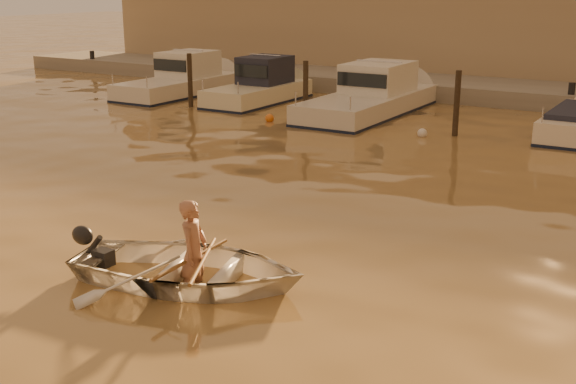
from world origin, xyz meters
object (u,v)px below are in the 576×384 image
Objects in this scene: moored_boat_0 at (180,80)px; moored_boat_2 at (369,96)px; person at (194,252)px; dinghy at (189,268)px; moored_boat_1 at (258,87)px; waterfront_building at (559,32)px.

moored_boat_0 is 8.71m from moored_boat_2.
moored_boat_0 is 0.86× the size of moored_boat_2.
dinghy is at bearing 90.00° from person.
moored_boat_0 is (-12.77, 15.35, 0.36)m from dinghy.
moored_boat_0 is 3.93m from moored_boat_1.
dinghy is 2.22× the size of person.
moored_boat_0 and moored_boat_1 have the same top height.
waterfront_building is (-0.04, 26.33, 1.86)m from person.
moored_boat_2 is at bearing -110.56° from waterfront_building.
dinghy is 19.98m from moored_boat_0.
person is at bearing -59.74° from moored_boat_1.
dinghy is 0.08× the size of waterfront_building.
moored_boat_1 is (-8.84, 15.35, 0.36)m from dinghy.
waterfront_building reaches higher than moored_boat_1.
person is 0.04× the size of waterfront_building.
waterfront_building is at bearing -15.21° from person.
person is 0.28× the size of moored_boat_1.
moored_boat_1 is at bearing -128.98° from waterfront_building.
moored_boat_1 is at bearing 14.96° from person.
person reaches higher than dinghy.
moored_boat_2 is at bearing -0.46° from dinghy.
moored_boat_1 is at bearing 14.65° from dinghy.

